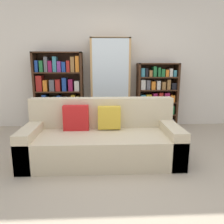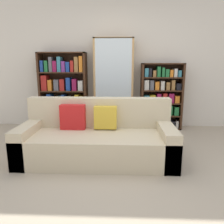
# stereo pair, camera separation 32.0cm
# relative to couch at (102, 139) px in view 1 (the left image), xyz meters

# --- Properties ---
(ground_plane) EXTENTS (16.00, 16.00, 0.00)m
(ground_plane) POSITION_rel_couch_xyz_m (0.30, -0.50, -0.28)
(ground_plane) COLOR tan
(wall_back) EXTENTS (7.08, 0.06, 2.70)m
(wall_back) POSITION_rel_couch_xyz_m (0.30, 1.77, 1.07)
(wall_back) COLOR silver
(wall_back) RESTS_ON ground
(couch) EXTENTS (2.11, 0.89, 0.83)m
(couch) POSITION_rel_couch_xyz_m (0.00, 0.00, 0.00)
(couch) COLOR beige
(couch) RESTS_ON ground
(bookshelf_left) EXTENTS (0.97, 0.32, 1.56)m
(bookshelf_left) POSITION_rel_couch_xyz_m (-0.87, 1.56, 0.46)
(bookshelf_left) COLOR #3D2314
(bookshelf_left) RESTS_ON ground
(display_cabinet) EXTENTS (0.78, 0.36, 1.82)m
(display_cabinet) POSITION_rel_couch_xyz_m (0.18, 1.55, 0.63)
(display_cabinet) COLOR tan
(display_cabinet) RESTS_ON ground
(bookshelf_right) EXTENTS (0.84, 0.32, 1.34)m
(bookshelf_right) POSITION_rel_couch_xyz_m (1.15, 1.56, 0.37)
(bookshelf_right) COLOR #3D2314
(bookshelf_right) RESTS_ON ground
(wine_bottle) EXTENTS (0.07, 0.07, 0.40)m
(wine_bottle) POSITION_rel_couch_xyz_m (0.53, 1.04, -0.12)
(wine_bottle) COLOR black
(wine_bottle) RESTS_ON ground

